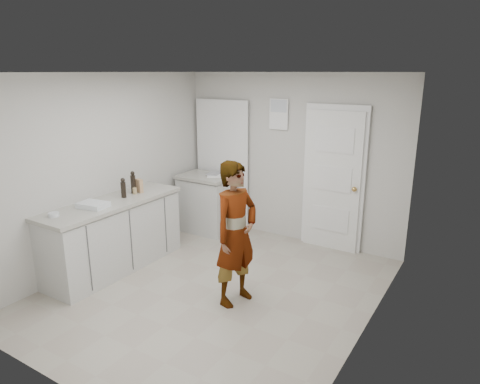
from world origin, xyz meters
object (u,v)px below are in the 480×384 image
Objects in this scene: person at (236,234)px; egg_bowl at (54,215)px; oil_cruet_a at (123,188)px; baking_dish at (93,205)px; cake_mix_box at (139,186)px; oil_cruet_b at (133,183)px; spice_jar at (135,191)px.

egg_bowl is at bearing 126.92° from person.
oil_cruet_a reaches higher than baking_dish.
cake_mix_box reaches higher than egg_bowl.
oil_cruet_a is 0.23m from oil_cruet_b.
oil_cruet_b reaches higher than oil_cruet_a.
person is 1.82m from cake_mix_box.
oil_cruet_a reaches higher than egg_bowl.
oil_cruet_b reaches higher than baking_dish.
cake_mix_box is at bearing 89.83° from baking_dish.
spice_jar is at bearing 84.55° from egg_bowl.
oil_cruet_a is 0.70× the size of baking_dish.
cake_mix_box reaches higher than spice_jar.
oil_cruet_b is 2.55× the size of egg_bowl.
cake_mix_box reaches higher than baking_dish.
oil_cruet_a reaches higher than spice_jar.
cake_mix_box is at bearing 90.16° from person.
baking_dish is at bearing -75.11° from cake_mix_box.
egg_bowl is (-0.11, -1.16, -0.02)m from spice_jar.
cake_mix_box is 0.11m from spice_jar.
person is 1.79m from oil_cruet_a.
person reaches higher than oil_cruet_a.
person reaches higher than egg_bowl.
spice_jar is at bearing 89.52° from baking_dish.
person is at bearing -8.47° from spice_jar.
spice_jar is 0.32× the size of oil_cruet_a.
egg_bowl is at bearing -95.45° from spice_jar.
person is 1.80m from spice_jar.
spice_jar is at bearing 93.08° from person.
egg_bowl is (-0.11, -1.25, -0.07)m from cake_mix_box.
spice_jar is 0.12m from oil_cruet_b.
oil_cruet_a is (-1.77, 0.07, 0.24)m from person.
cake_mix_box is 0.49× the size of baking_dish.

